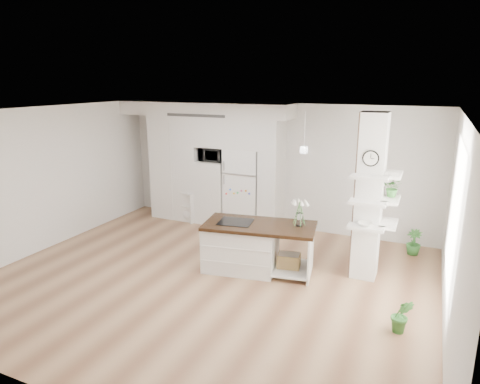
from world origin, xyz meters
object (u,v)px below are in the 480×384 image
object	(u,v)px
floor_plant_a	(402,316)
bookshelf	(188,208)
refrigerator	(245,188)
kitchen_island	(248,245)

from	to	relation	value
floor_plant_a	bookshelf	bearing A→B (deg)	150.05
refrigerator	bookshelf	xyz separation A→B (m)	(-1.35, -0.19, -0.57)
refrigerator	kitchen_island	xyz separation A→B (m)	(0.96, -2.05, -0.44)
kitchen_island	bookshelf	distance (m)	2.97
kitchen_island	floor_plant_a	world-z (taller)	kitchen_island
bookshelf	floor_plant_a	size ratio (longest dim) A/B	1.41
refrigerator	bookshelf	world-z (taller)	refrigerator
kitchen_island	floor_plant_a	xyz separation A→B (m)	(2.57, -0.95, -0.19)
kitchen_island	floor_plant_a	bearing A→B (deg)	-30.03
bookshelf	kitchen_island	bearing A→B (deg)	-23.06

